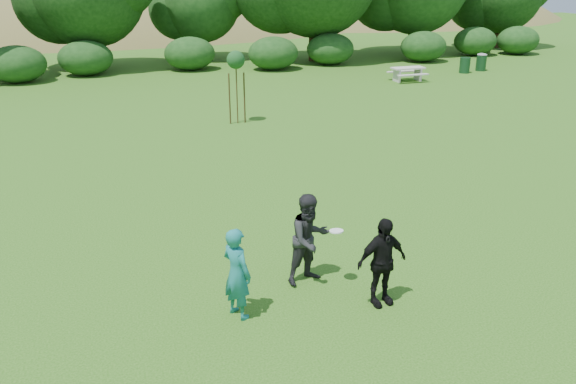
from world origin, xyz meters
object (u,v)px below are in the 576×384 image
player_teal (237,273)px  player_grey (310,239)px  trash_can_lidded (481,62)px  sapling (236,62)px  picnic_table (408,72)px  player_black (382,262)px  trash_can_near (465,65)px

player_teal → player_grey: size_ratio=0.93×
trash_can_lidded → player_teal: bearing=-133.9°
player_teal → sapling: size_ratio=0.60×
player_teal → trash_can_lidded: (20.03, 20.81, -0.31)m
sapling → picnic_table: (10.97, 5.96, -1.90)m
player_grey → trash_can_lidded: bearing=31.3°
player_black → trash_can_lidded: player_black is taller
player_black → trash_can_near: size_ratio=1.89×
player_teal → trash_can_lidded: 28.89m
player_grey → picnic_table: (12.46, 18.38, -0.40)m
sapling → picnic_table: sapling is taller
trash_can_near → sapling: 17.27m
player_teal → player_black: 2.60m
player_grey → trash_can_near: (17.02, 19.70, -0.46)m
player_grey → sapling: sapling is taller
player_teal → trash_can_lidded: player_teal is taller
player_black → sapling: bearing=81.7°
sapling → trash_can_lidded: sapling is taller
picnic_table → trash_can_lidded: 6.21m
player_black → trash_can_lidded: (17.46, 21.22, -0.31)m
player_teal → trash_can_near: size_ratio=1.89×
player_grey → trash_can_near: 26.04m
player_teal → sapling: 13.60m
player_black → sapling: 13.66m
player_grey → sapling: 12.59m
player_grey → trash_can_lidded: 27.25m
picnic_table → trash_can_lidded: (5.97, 1.70, 0.02)m
trash_can_near → player_grey: bearing=-130.8°
player_grey → picnic_table: size_ratio=1.02×
trash_can_near → player_black: bearing=-127.6°
player_grey → picnic_table: bearing=39.7°
player_grey → player_teal: bearing=-171.6°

